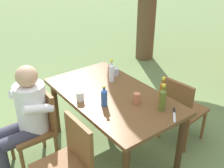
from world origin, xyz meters
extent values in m
plane|color=#6B844C|center=(0.00, 0.00, 0.00)|extent=(24.00, 24.00, 0.00)
cube|color=brown|center=(0.00, 0.00, 0.75)|extent=(1.56, 0.90, 0.04)
cylinder|color=#4C311A|center=(-0.70, -0.37, 0.36)|extent=(0.07, 0.07, 0.73)
cylinder|color=#4C311A|center=(-0.70, 0.37, 0.36)|extent=(0.07, 0.07, 0.73)
cylinder|color=#4C311A|center=(0.70, 0.37, 0.36)|extent=(0.07, 0.07, 0.73)
cube|color=brown|center=(-0.35, -0.83, 0.43)|extent=(0.44, 0.44, 0.04)
cube|color=brown|center=(-0.35, -0.63, 0.66)|extent=(0.42, 0.04, 0.42)
cylinder|color=brown|center=(-0.54, -1.02, 0.21)|extent=(0.04, 0.04, 0.41)
cylinder|color=brown|center=(-0.16, -1.02, 0.21)|extent=(0.04, 0.04, 0.41)
cylinder|color=brown|center=(-0.54, -0.64, 0.21)|extent=(0.04, 0.04, 0.41)
cylinder|color=brown|center=(-0.16, -0.64, 0.21)|extent=(0.04, 0.04, 0.41)
cube|color=brown|center=(0.35, 0.83, 0.43)|extent=(0.48, 0.48, 0.04)
cube|color=brown|center=(0.37, 0.63, 0.66)|extent=(0.42, 0.08, 0.42)
cylinder|color=brown|center=(0.52, 1.04, 0.21)|extent=(0.04, 0.04, 0.41)
cylinder|color=brown|center=(0.14, 1.00, 0.21)|extent=(0.04, 0.04, 0.41)
cylinder|color=brown|center=(0.56, 0.66, 0.21)|extent=(0.04, 0.04, 0.41)
cylinder|color=brown|center=(0.18, 0.62, 0.21)|extent=(0.04, 0.04, 0.41)
cube|color=brown|center=(0.35, -0.63, 0.66)|extent=(0.42, 0.04, 0.42)
cylinder|color=brown|center=(0.16, -0.64, 0.21)|extent=(0.04, 0.04, 0.41)
cylinder|color=white|center=(-0.35, -0.78, 0.71)|extent=(0.32, 0.32, 0.52)
sphere|color=tan|center=(-0.35, -0.78, 1.07)|extent=(0.22, 0.22, 0.22)
cylinder|color=#383847|center=(-0.44, -0.98, 0.45)|extent=(0.14, 0.40, 0.14)
cylinder|color=white|center=(-0.54, -0.78, 0.79)|extent=(0.09, 0.31, 0.16)
cylinder|color=#383847|center=(-0.26, -0.98, 0.45)|extent=(0.14, 0.40, 0.14)
cylinder|color=#383847|center=(-0.26, -1.18, 0.23)|extent=(0.11, 0.11, 0.45)
cylinder|color=white|center=(-0.16, -0.78, 0.79)|extent=(0.09, 0.31, 0.16)
cylinder|color=#566623|center=(0.55, 0.20, 0.87)|extent=(0.06, 0.06, 0.20)
cone|color=#566623|center=(0.55, 0.20, 0.99)|extent=(0.06, 0.06, 0.03)
cylinder|color=#566623|center=(0.55, 0.20, 1.02)|extent=(0.03, 0.03, 0.03)
cylinder|color=yellow|center=(0.55, 0.20, 1.04)|extent=(0.03, 0.03, 0.02)
cylinder|color=white|center=(-0.25, 0.18, 0.87)|extent=(0.06, 0.06, 0.20)
cone|color=white|center=(-0.25, 0.18, 0.98)|extent=(0.06, 0.06, 0.03)
cylinder|color=white|center=(-0.25, 0.18, 1.01)|extent=(0.03, 0.03, 0.03)
cylinder|color=yellow|center=(-0.25, 0.18, 1.03)|extent=(0.03, 0.03, 0.02)
cylinder|color=#2D56A3|center=(0.14, -0.20, 0.85)|extent=(0.06, 0.06, 0.16)
cone|color=#2D56A3|center=(0.14, -0.20, 0.94)|extent=(0.06, 0.06, 0.02)
cylinder|color=#2D56A3|center=(0.14, -0.20, 0.97)|extent=(0.03, 0.03, 0.02)
cylinder|color=yellow|center=(0.14, -0.20, 0.99)|extent=(0.03, 0.03, 0.02)
cylinder|color=#996019|center=(0.43, 0.32, 0.87)|extent=(0.06, 0.06, 0.20)
cone|color=#996019|center=(0.43, 0.32, 0.98)|extent=(0.06, 0.06, 0.03)
cylinder|color=#996019|center=(0.43, 0.32, 1.01)|extent=(0.03, 0.03, 0.03)
cylinder|color=yellow|center=(0.43, 0.32, 1.03)|extent=(0.03, 0.03, 0.02)
cylinder|color=#BC6B47|center=(0.31, 0.08, 0.83)|extent=(0.07, 0.07, 0.12)
cylinder|color=white|center=(-0.08, -0.35, 0.82)|extent=(0.08, 0.08, 0.10)
cylinder|color=#B2B7BC|center=(-0.35, 0.32, 0.81)|extent=(0.08, 0.08, 0.09)
cube|color=silver|center=(0.70, 0.21, 0.77)|extent=(0.14, 0.15, 0.01)
cube|color=black|center=(0.63, 0.29, 0.77)|extent=(0.07, 0.07, 0.01)
camera|label=1|loc=(2.05, -1.53, 2.23)|focal=43.55mm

